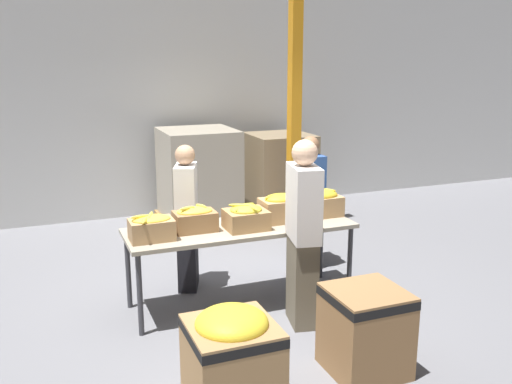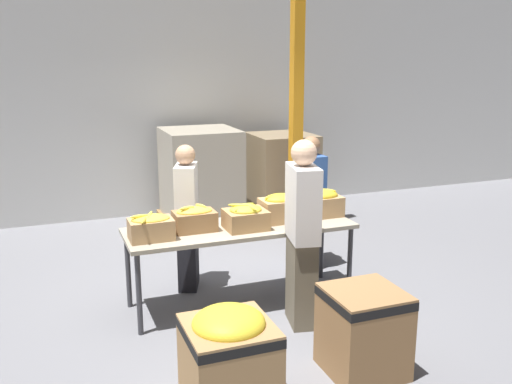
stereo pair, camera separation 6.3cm
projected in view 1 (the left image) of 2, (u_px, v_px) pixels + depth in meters
The scene contains 16 objects.
ground_plane at pixel (241, 303), 5.80m from camera, with size 30.00×30.00×0.00m, color slate.
wall_back at pixel (157, 85), 8.61m from camera, with size 16.00×0.08×4.00m.
sorting_table at pixel (241, 232), 5.62m from camera, with size 2.26×0.74×0.81m.
banana_box_0 at pixel (151, 227), 5.18m from camera, with size 0.40×0.32×0.25m.
banana_box_1 at pixel (195, 219), 5.44m from camera, with size 0.40×0.27×0.26m.
banana_box_2 at pixel (246, 217), 5.50m from camera, with size 0.40×0.35×0.26m.
banana_box_3 at pixel (281, 207), 5.76m from camera, with size 0.40×0.30×0.29m.
banana_box_4 at pixel (322, 203), 5.95m from camera, with size 0.40×0.28×0.29m.
volunteer_0 at pixel (187, 219), 6.00m from camera, with size 0.34×0.46×1.56m.
volunteer_1 at pixel (303, 235), 5.18m from camera, with size 0.32×0.50×1.74m.
volunteer_2 at pixel (309, 203), 6.64m from camera, with size 0.22×0.42×1.56m.
donation_bin_0 at pixel (232, 353), 4.08m from camera, with size 0.62×0.62×0.72m.
donation_bin_1 at pixel (365, 328), 4.48m from camera, with size 0.58×0.58×0.69m.
support_pillar at pixel (295, 89), 7.73m from camera, with size 0.15×0.15×4.00m.
pallet_stack_0 at pixel (199, 178), 8.30m from camera, with size 1.13×1.13×1.41m.
pallet_stack_1 at pixel (280, 176), 8.81m from camera, with size 0.99×0.99×1.27m.
Camera 1 is at (-1.84, -5.05, 2.47)m, focal length 40.00 mm.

